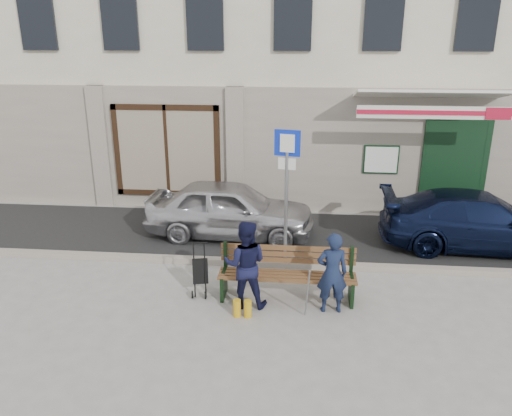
# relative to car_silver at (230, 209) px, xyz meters

# --- Properties ---
(ground) EXTENTS (80.00, 80.00, 0.00)m
(ground) POSITION_rel_car_silver_xyz_m (1.29, -3.04, -0.65)
(ground) COLOR #9E9991
(ground) RESTS_ON ground
(asphalt_lane) EXTENTS (60.00, 3.20, 0.01)m
(asphalt_lane) POSITION_rel_car_silver_xyz_m (1.29, 0.06, -0.65)
(asphalt_lane) COLOR #282828
(asphalt_lane) RESTS_ON ground
(curb) EXTENTS (60.00, 0.18, 0.12)m
(curb) POSITION_rel_car_silver_xyz_m (1.29, -1.54, -0.59)
(curb) COLOR #9E9384
(curb) RESTS_ON ground
(building) EXTENTS (20.00, 8.27, 10.00)m
(building) POSITION_rel_car_silver_xyz_m (1.29, 5.42, 4.32)
(building) COLOR beige
(building) RESTS_ON ground
(car_silver) EXTENTS (3.90, 1.73, 1.30)m
(car_silver) POSITION_rel_car_silver_xyz_m (0.00, 0.00, 0.00)
(car_silver) COLOR silver
(car_silver) RESTS_ON ground
(car_navy) EXTENTS (4.28, 1.86, 1.22)m
(car_navy) POSITION_rel_car_silver_xyz_m (5.48, -0.15, -0.04)
(car_navy) COLOR black
(car_navy) RESTS_ON ground
(parking_sign) EXTENTS (0.50, 0.14, 2.74)m
(parking_sign) POSITION_rel_car_silver_xyz_m (1.32, -1.31, 1.19)
(parking_sign) COLOR gray
(parking_sign) RESTS_ON ground
(bench) EXTENTS (2.40, 1.17, 0.98)m
(bench) POSITION_rel_car_silver_xyz_m (1.36, -2.81, -0.19)
(bench) COLOR brown
(bench) RESTS_ON ground
(man) EXTENTS (0.55, 0.39, 1.42)m
(man) POSITION_rel_car_silver_xyz_m (2.16, -3.15, 0.06)
(man) COLOR #16203D
(man) RESTS_ON ground
(woman) EXTENTS (0.75, 0.59, 1.54)m
(woman) POSITION_rel_car_silver_xyz_m (0.71, -3.09, 0.12)
(woman) COLOR #121433
(woman) RESTS_ON ground
(stroller) EXTENTS (0.32, 0.42, 0.95)m
(stroller) POSITION_rel_car_silver_xyz_m (-0.14, -2.77, -0.23)
(stroller) COLOR black
(stroller) RESTS_ON ground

